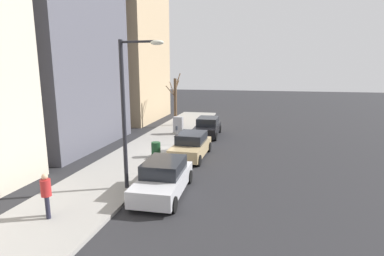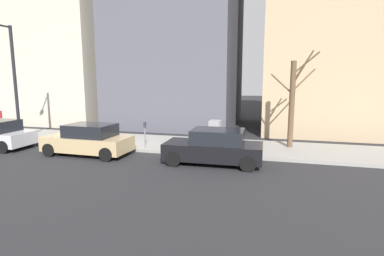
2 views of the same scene
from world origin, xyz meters
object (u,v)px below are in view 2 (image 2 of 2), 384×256
parked_car_tan (89,140)px  office_tower_right (62,5)px  utility_box (215,135)px  parking_meter (145,132)px  trash_bin (97,135)px  parked_car_black (214,147)px  bare_tree (293,101)px  streetlamp (10,73)px

parked_car_tan → office_tower_right: 19.58m
utility_box → office_tower_right: 22.03m
parked_car_tan → parking_meter: parked_car_tan is taller
parked_car_tan → utility_box: bearing=-66.1°
trash_bin → office_tower_right: 17.90m
parked_car_black → utility_box: utility_box is taller
bare_tree → parked_car_tan: bearing=111.3°
utility_box → streetlamp: size_ratio=0.22×
parked_car_black → trash_bin: (1.98, 7.08, -0.14)m
parked_car_black → streetlamp: bearing=82.2°
parked_car_black → parking_meter: parked_car_black is taller
streetlamp → parked_car_black: bearing=-96.5°
bare_tree → office_tower_right: size_ratio=0.23×
bare_tree → streetlamp: bearing=98.6°
streetlamp → trash_bin: size_ratio=7.22×
parked_car_black → utility_box: bearing=9.0°
parking_meter → office_tower_right: office_tower_right is taller
parking_meter → bare_tree: 7.77m
utility_box → bare_tree: (1.31, -3.77, 1.71)m
parking_meter → trash_bin: (0.45, 3.12, -0.38)m
parked_car_tan → streetlamp: size_ratio=0.65×
trash_bin → office_tower_right: bearing=43.0°
parked_car_tan → office_tower_right: (12.87, 10.95, 9.91)m
parked_car_black → streetlamp: 12.54m
parked_car_tan → trash_bin: size_ratio=4.71×
trash_bin → parked_car_black: bearing=-105.6°
parked_car_black → parked_car_tan: same height
office_tower_right → bare_tree: bearing=-114.0°
utility_box → trash_bin: 6.66m
parking_meter → office_tower_right: bearing=49.5°
parking_meter → parked_car_tan: bearing=124.7°
parking_meter → utility_box: utility_box is taller
parking_meter → utility_box: size_ratio=0.94×
streetlamp → parking_meter: bearing=-88.8°
parking_meter → trash_bin: parking_meter is taller
streetlamp → trash_bin: streetlamp is taller
trash_bin → utility_box: bearing=-86.6°
streetlamp → trash_bin: 6.05m
parked_car_black → trash_bin: parked_car_black is taller
bare_tree → parked_car_black: bearing=137.9°
trash_bin → office_tower_right: office_tower_right is taller
parking_meter → streetlamp: bearing=91.2°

